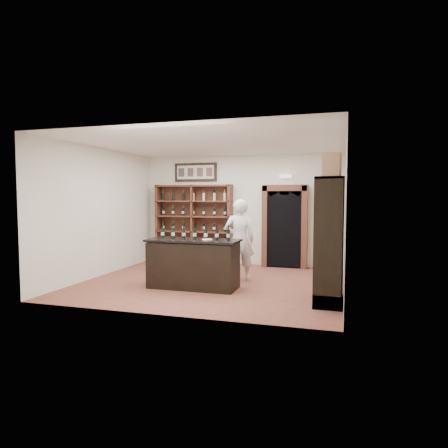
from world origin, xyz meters
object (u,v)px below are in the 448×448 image
(tasting_counter, at_px, (193,264))
(counter_bottle_0, at_px, (162,233))
(wine_shelf, at_px, (194,224))
(wine_crate, at_px, (332,166))
(shopkeeper, at_px, (240,240))
(side_cabinet, at_px, (331,260))

(tasting_counter, distance_m, counter_bottle_0, 0.95)
(wine_shelf, bearing_deg, counter_bottle_0, -82.41)
(wine_crate, bearing_deg, wine_shelf, 159.89)
(wine_shelf, distance_m, shopkeeper, 2.67)
(counter_bottle_0, height_order, shopkeeper, shopkeeper)
(wine_shelf, distance_m, counter_bottle_0, 2.88)
(wine_shelf, bearing_deg, side_cabinet, -40.21)
(counter_bottle_0, height_order, side_cabinet, side_cabinet)
(tasting_counter, bearing_deg, side_cabinet, -6.28)
(tasting_counter, height_order, side_cabinet, side_cabinet)
(counter_bottle_0, relative_size, wine_crate, 0.66)
(counter_bottle_0, distance_m, side_cabinet, 3.48)
(tasting_counter, xyz_separation_m, counter_bottle_0, (-0.72, 0.08, 0.61))
(tasting_counter, bearing_deg, shopkeeper, 53.76)
(counter_bottle_0, distance_m, wine_crate, 3.67)
(wine_shelf, bearing_deg, tasting_counter, -69.44)
(tasting_counter, height_order, shopkeeper, shopkeeper)
(counter_bottle_0, bearing_deg, side_cabinet, -6.29)
(tasting_counter, height_order, counter_bottle_0, counter_bottle_0)
(tasting_counter, bearing_deg, wine_crate, -1.15)
(tasting_counter, bearing_deg, counter_bottle_0, 173.69)
(shopkeeper, relative_size, wine_crate, 4.00)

